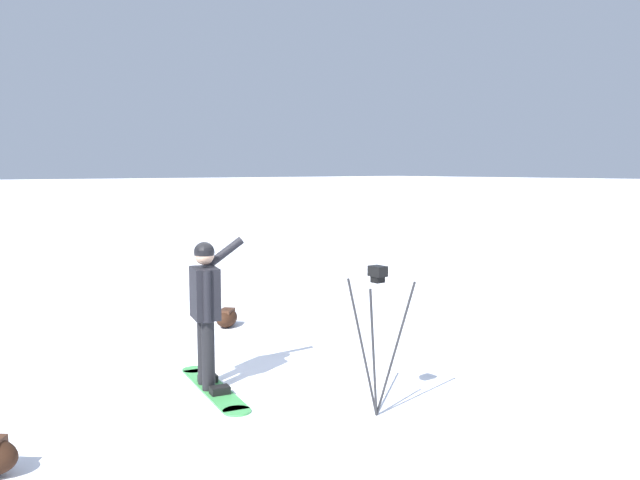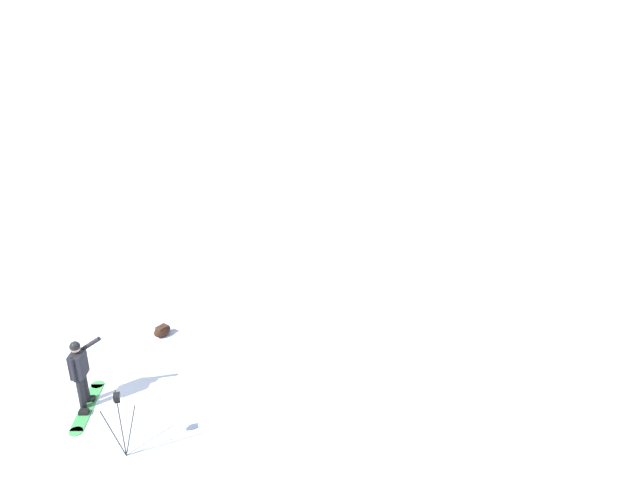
{
  "view_description": "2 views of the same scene",
  "coord_description": "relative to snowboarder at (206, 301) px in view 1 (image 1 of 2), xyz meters",
  "views": [
    {
      "loc": [
        -3.63,
        -6.53,
        2.39
      ],
      "look_at": [
        1.08,
        -0.51,
        1.58
      ],
      "focal_mm": 37.97,
      "sensor_mm": 36.0,
      "label": 1
    },
    {
      "loc": [
        2.23,
        -12.17,
        9.19
      ],
      "look_at": [
        4.65,
        -1.48,
        4.03
      ],
      "focal_mm": 36.86,
      "sensor_mm": 36.0,
      "label": 2
    }
  ],
  "objects": [
    {
      "name": "ground_plane",
      "position": [
        0.18,
        0.13,
        -0.97
      ],
      "size": [
        300.0,
        300.0,
        0.0
      ],
      "primitive_type": "plane",
      "color": "white"
    },
    {
      "name": "snowboarder",
      "position": [
        0.0,
        0.0,
        0.0
      ],
      "size": [
        0.71,
        0.46,
        1.63
      ],
      "color": "black",
      "rests_on": "ground_plane"
    },
    {
      "name": "snowboard",
      "position": [
        0.03,
        -0.08,
        -0.95
      ],
      "size": [
        0.59,
        1.77,
        0.1
      ],
      "color": "#3F994C",
      "rests_on": "ground_plane"
    },
    {
      "name": "camera_tripod",
      "position": [
        0.89,
        -1.75,
        0.07
      ],
      "size": [
        0.64,
        0.61,
        1.47
      ],
      "color": "#262628",
      "rests_on": "ground_plane"
    },
    {
      "name": "gear_bag_small",
      "position": [
        1.62,
        2.37,
        -0.82
      ],
      "size": [
        0.55,
        0.53,
        0.28
      ],
      "color": "black",
      "rests_on": "ground_plane"
    }
  ]
}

